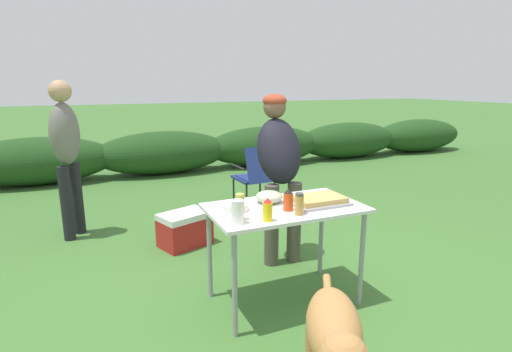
% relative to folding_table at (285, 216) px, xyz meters
% --- Properties ---
extents(ground_plane, '(60.00, 60.00, 0.00)m').
position_rel_folding_table_xyz_m(ground_plane, '(0.00, 0.00, -0.66)').
color(ground_plane, '#3D6B2D').
extents(shrub_hedge, '(14.40, 0.90, 0.76)m').
position_rel_folding_table_xyz_m(shrub_hedge, '(-0.00, 4.71, -0.28)').
color(shrub_hedge, '#1E4219').
rests_on(shrub_hedge, ground).
extents(folding_table, '(1.10, 0.64, 0.74)m').
position_rel_folding_table_xyz_m(folding_table, '(0.00, 0.00, 0.00)').
color(folding_table, white).
rests_on(folding_table, ground).
extents(food_tray, '(0.40, 0.30, 0.06)m').
position_rel_folding_table_xyz_m(food_tray, '(0.25, -0.04, 0.10)').
color(food_tray, '#9E9EA3').
rests_on(food_tray, folding_table).
extents(plate_stack, '(0.21, 0.21, 0.05)m').
position_rel_folding_table_xyz_m(plate_stack, '(-0.37, 0.07, 0.10)').
color(plate_stack, white).
rests_on(plate_stack, folding_table).
extents(mixing_bowl, '(0.20, 0.20, 0.09)m').
position_rel_folding_table_xyz_m(mixing_bowl, '(-0.06, 0.13, 0.12)').
color(mixing_bowl, '#ADBC99').
rests_on(mixing_bowl, folding_table).
extents(paper_cup_stack, '(0.08, 0.08, 0.15)m').
position_rel_folding_table_xyz_m(paper_cup_stack, '(-0.44, -0.20, 0.15)').
color(paper_cup_stack, white).
rests_on(paper_cup_stack, folding_table).
extents(hot_sauce_bottle, '(0.07, 0.07, 0.16)m').
position_rel_folding_table_xyz_m(hot_sauce_bottle, '(-0.02, -0.09, 0.15)').
color(hot_sauce_bottle, '#CC4214').
rests_on(hot_sauce_bottle, folding_table).
extents(mustard_bottle, '(0.06, 0.06, 0.15)m').
position_rel_folding_table_xyz_m(mustard_bottle, '(-0.24, -0.23, 0.15)').
color(mustard_bottle, yellow).
rests_on(mustard_bottle, folding_table).
extents(relish_jar, '(0.06, 0.06, 0.17)m').
position_rel_folding_table_xyz_m(relish_jar, '(-0.40, -0.13, 0.16)').
color(relish_jar, olive).
rests_on(relish_jar, folding_table).
extents(spice_jar, '(0.06, 0.06, 0.15)m').
position_rel_folding_table_xyz_m(spice_jar, '(-0.00, -0.20, 0.15)').
color(spice_jar, '#B2893D').
rests_on(spice_jar, folding_table).
extents(standing_person_in_red_jacket, '(0.43, 0.51, 1.51)m').
position_rel_folding_table_xyz_m(standing_person_in_red_jacket, '(0.30, 0.69, 0.26)').
color(standing_person_in_red_jacket, '#4C473D').
rests_on(standing_person_in_red_jacket, ground).
extents(standing_person_in_olive_jacket, '(0.40, 0.44, 1.63)m').
position_rel_folding_table_xyz_m(standing_person_in_olive_jacket, '(-1.45, 2.03, 0.32)').
color(standing_person_in_olive_jacket, black).
rests_on(standing_person_in_olive_jacket, ground).
extents(dog, '(0.52, 0.81, 0.71)m').
position_rel_folding_table_xyz_m(dog, '(-0.34, -1.13, -0.17)').
color(dog, '#B27A42').
rests_on(dog, ground).
extents(camp_chair_green_behind_table, '(0.51, 0.62, 0.83)m').
position_rel_folding_table_xyz_m(camp_chair_green_behind_table, '(0.72, 2.14, -0.20)').
color(camp_chair_green_behind_table, navy).
rests_on(camp_chair_green_behind_table, ground).
extents(cooler_box, '(0.56, 0.47, 0.34)m').
position_rel_folding_table_xyz_m(cooler_box, '(-0.43, 1.33, -0.49)').
color(cooler_box, '#B21E1E').
rests_on(cooler_box, ground).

